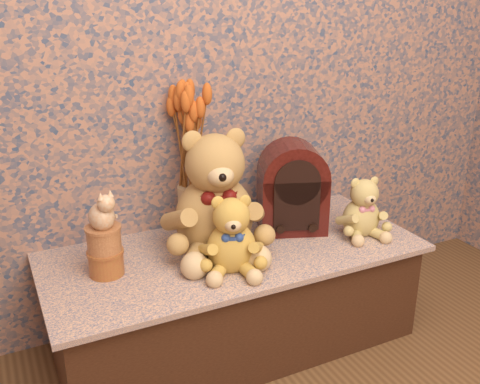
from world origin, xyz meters
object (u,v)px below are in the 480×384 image
object	(u,v)px
teddy_medium	(231,229)
cat_figurine	(101,208)
ceramic_vase	(193,209)
biscuit_tin_lower	(106,263)
teddy_large	(214,186)
teddy_small	(362,203)
cathedral_radio	(292,187)

from	to	relation	value
teddy_medium	cat_figurine	world-z (taller)	cat_figurine
ceramic_vase	biscuit_tin_lower	bearing A→B (deg)	-153.74
teddy_large	teddy_small	distance (m)	0.58
ceramic_vase	cat_figurine	xyz separation A→B (m)	(-0.38, -0.19, 0.14)
teddy_medium	cat_figurine	bearing A→B (deg)	-179.59
ceramic_vase	cat_figurine	distance (m)	0.45
teddy_large	teddy_small	size ratio (longest dim) A/B	1.93
teddy_medium	ceramic_vase	distance (m)	0.33
teddy_large	cathedral_radio	distance (m)	0.34
teddy_small	cat_figurine	bearing A→B (deg)	-174.22
cat_figurine	ceramic_vase	bearing A→B (deg)	5.55
teddy_large	teddy_medium	size ratio (longest dim) A/B	1.69
teddy_small	biscuit_tin_lower	bearing A→B (deg)	-174.22
cathedral_radio	biscuit_tin_lower	world-z (taller)	cathedral_radio
cathedral_radio	biscuit_tin_lower	xyz separation A→B (m)	(-0.74, -0.05, -0.13)
teddy_large	biscuit_tin_lower	world-z (taller)	teddy_large
ceramic_vase	biscuit_tin_lower	xyz separation A→B (m)	(-0.38, -0.19, -0.05)
teddy_small	cathedral_radio	xyz separation A→B (m)	(-0.22, 0.16, 0.05)
teddy_large	biscuit_tin_lower	distance (m)	0.45
biscuit_tin_lower	cat_figurine	size ratio (longest dim) A/B	0.84
teddy_medium	teddy_small	bearing A→B (deg)	23.39
teddy_large	cat_figurine	distance (m)	0.41
teddy_small	cat_figurine	distance (m)	0.97
ceramic_vase	biscuit_tin_lower	distance (m)	0.43
teddy_small	teddy_medium	bearing A→B (deg)	-164.53
teddy_large	cathedral_radio	xyz separation A→B (m)	(0.34, 0.02, -0.06)
teddy_small	ceramic_vase	xyz separation A→B (m)	(-0.58, 0.30, -0.03)
teddy_large	teddy_small	xyz separation A→B (m)	(0.56, -0.14, -0.12)
teddy_small	biscuit_tin_lower	xyz separation A→B (m)	(-0.96, 0.11, -0.08)
teddy_large	cathedral_radio	size ratio (longest dim) A/B	1.36
cathedral_radio	ceramic_vase	xyz separation A→B (m)	(-0.36, 0.14, -0.08)
biscuit_tin_lower	cat_figurine	bearing A→B (deg)	0.00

